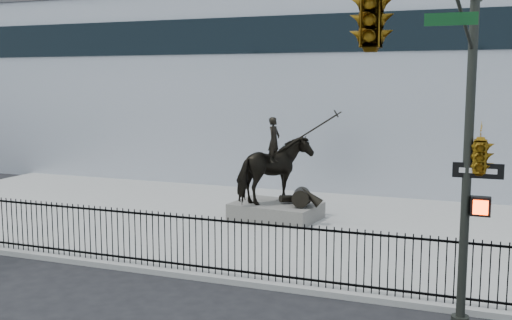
% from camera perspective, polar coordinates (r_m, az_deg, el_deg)
% --- Properties ---
extents(ground, '(120.00, 120.00, 0.00)m').
position_cam_1_polar(ground, '(14.99, -9.70, -12.16)').
color(ground, black).
rests_on(ground, ground).
extents(plaza, '(30.00, 12.00, 0.15)m').
position_cam_1_polar(plaza, '(21.04, 0.03, -6.03)').
color(plaza, gray).
rests_on(plaza, ground).
extents(building, '(44.00, 14.00, 9.00)m').
position_cam_1_polar(building, '(32.93, 8.10, 6.62)').
color(building, silver).
rests_on(building, ground).
extents(picket_fence, '(22.10, 0.10, 1.50)m').
position_cam_1_polar(picket_fence, '(15.76, -7.45, -7.68)').
color(picket_fence, black).
rests_on(picket_fence, plaza).
extents(statue_plinth, '(3.19, 2.40, 0.55)m').
position_cam_1_polar(statue_plinth, '(21.36, 1.92, -4.86)').
color(statue_plinth, '#5A5752').
rests_on(statue_plinth, plaza).
extents(equestrian_statue, '(3.76, 2.58, 3.21)m').
position_cam_1_polar(equestrian_statue, '(21.07, 2.08, -1.05)').
color(equestrian_statue, black).
rests_on(equestrian_statue, statue_plinth).
extents(traffic_signal_right, '(2.17, 6.86, 7.00)m').
position_cam_1_polar(traffic_signal_right, '(10.15, 16.51, 6.19)').
color(traffic_signal_right, '#242721').
rests_on(traffic_signal_right, ground).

